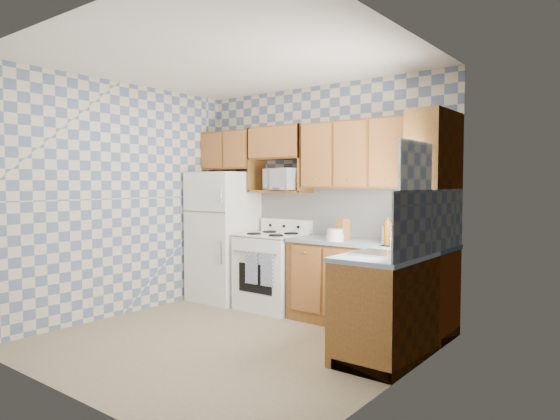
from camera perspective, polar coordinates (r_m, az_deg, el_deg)
The scene contains 30 objects.
floor at distance 5.01m, azimuth -5.90°, elevation -14.77°, with size 3.40×3.40×0.00m, color #78694F.
back_wall at distance 6.03m, azimuth 4.56°, elevation 1.30°, with size 3.40×0.02×2.70m, color slate.
right_wall at distance 3.81m, azimuth 12.87°, elevation 0.24°, with size 0.02×3.20×2.70m, color slate.
backsplash_back at distance 5.82m, azimuth 7.80°, elevation -0.26°, with size 2.60×0.01×0.56m, color silver.
backsplash_right at distance 4.56m, azimuth 16.96°, elevation -1.26°, with size 0.01×1.60×0.56m, color silver.
refrigerator at distance 6.59m, azimuth -6.48°, elevation -3.01°, with size 0.75×0.70×1.68m, color white.
stove_body at distance 6.14m, azimuth -0.86°, elevation -7.12°, with size 0.76×0.65×0.90m, color white.
cooktop at distance 6.08m, azimuth -0.86°, elevation -2.89°, with size 0.76×0.65×0.03m, color silver.
backguard at distance 6.28m, azimuth 0.70°, elevation -1.82°, with size 0.76×0.08×0.17m, color white.
dish_towel_left at distance 5.89m, azimuth -3.28°, elevation -6.63°, with size 0.18×0.03×0.37m, color navy.
dish_towel_right at distance 5.74m, azimuth -1.47°, elevation -6.88°, with size 0.18×0.03×0.37m, color navy.
base_cabinets_back at distance 5.47m, azimuth 10.12°, elevation -8.53°, with size 1.75×0.60×0.88m, color #633110.
base_cabinets_right at distance 4.78m, azimuth 13.51°, elevation -10.24°, with size 0.60×1.60×0.88m, color #633110.
countertop_back at distance 5.39m, azimuth 10.14°, elevation -3.74°, with size 1.77×0.63×0.04m, color slate.
countertop_right at distance 4.70m, azimuth 13.52°, elevation -4.77°, with size 0.63×1.60×0.04m, color slate.
upper_cabinets_back at distance 5.49m, azimuth 10.91°, elevation 6.31°, with size 1.75×0.33×0.74m, color #633110.
upper_cabinets_fridge at distance 6.72m, azimuth -5.53°, elevation 6.76°, with size 0.82×0.33×0.50m, color #633110.
upper_cabinets_right at distance 5.03m, azimuth 17.23°, elevation 6.53°, with size 0.33×0.70×0.74m, color #633110.
microwave_shelf at distance 6.17m, azimuth 0.06°, elevation 2.13°, with size 0.80×0.33×0.03m, color #633110.
microwave at distance 6.06m, azimuth 0.51°, elevation 3.52°, with size 0.48×0.33×0.27m, color white.
sink at distance 4.38m, azimuth 11.71°, elevation -4.98°, with size 0.48×0.40×0.03m, color #B7B7BC.
window at distance 4.22m, azimuth 15.27°, elevation 1.83°, with size 0.02×0.66×0.86m, color white.
bottle_0 at distance 5.10m, azimuth 13.26°, elevation -2.17°, with size 0.07×0.07×0.31m, color black.
bottle_1 at distance 5.00m, azimuth 14.02°, elevation -2.40°, with size 0.07×0.07×0.29m, color black.
bottle_2 at distance 5.07m, azimuth 14.99°, elevation -2.45°, with size 0.07×0.07×0.27m, color #5F3A0D.
bottle_3 at distance 5.06m, azimuth 12.16°, elevation -2.56°, with size 0.07×0.07×0.25m, color #5F3A0D.
knife_block at distance 5.46m, azimuth 7.23°, elevation -2.21°, with size 0.10×0.10×0.23m, color brown.
electric_kettle at distance 5.18m, azimuth 12.32°, elevation -2.83°, with size 0.14×0.14×0.18m, color white.
food_containers at distance 5.36m, azimuth 6.33°, elevation -2.86°, with size 0.19×0.19×0.13m, color beige, non-canonical shape.
soap_bottle at distance 4.11m, azimuth 12.87°, elevation -4.39°, with size 0.06×0.06×0.17m, color beige.
Camera 1 is at (3.29, -3.45, 1.53)m, focal length 32.00 mm.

